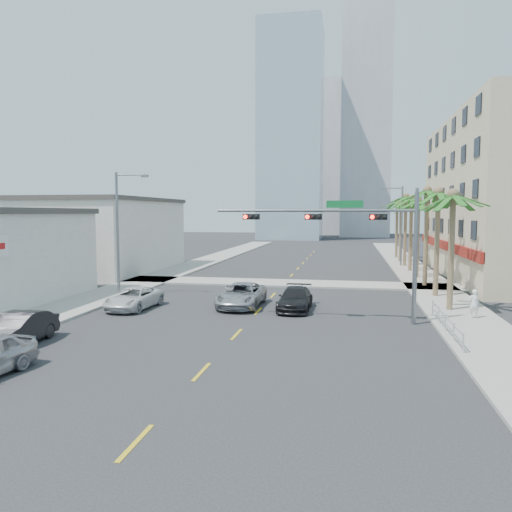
# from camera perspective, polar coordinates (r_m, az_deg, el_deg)

# --- Properties ---
(ground) EXTENTS (260.00, 260.00, 0.00)m
(ground) POSITION_cam_1_polar(r_m,az_deg,el_deg) (21.55, -4.66, -11.44)
(ground) COLOR #262628
(ground) RESTS_ON ground
(sidewalk_right) EXTENTS (4.00, 120.00, 0.15)m
(sidewalk_right) POSITION_cam_1_polar(r_m,az_deg,el_deg) (40.90, 19.73, -3.76)
(sidewalk_right) COLOR gray
(sidewalk_right) RESTS_ON ground
(sidewalk_left) EXTENTS (4.00, 120.00, 0.15)m
(sidewalk_left) POSITION_cam_1_polar(r_m,az_deg,el_deg) (44.01, -12.90, -2.99)
(sidewalk_left) COLOR gray
(sidewalk_left) RESTS_ON ground
(sidewalk_cross) EXTENTS (80.00, 4.00, 0.15)m
(sidewalk_cross) POSITION_cam_1_polar(r_m,az_deg,el_deg) (42.71, 3.16, -3.11)
(sidewalk_cross) COLOR gray
(sidewalk_cross) RESTS_ON ground
(building_left_far) EXTENTS (11.00, 18.00, 7.20)m
(building_left_far) POSITION_cam_1_polar(r_m,az_deg,el_deg) (54.11, -16.88, 2.14)
(building_left_far) COLOR beige
(building_left_far) RESTS_ON ground
(tower_far_left) EXTENTS (14.00, 14.00, 48.00)m
(tower_far_left) POSITION_cam_1_polar(r_m,az_deg,el_deg) (117.10, 4.03, 13.78)
(tower_far_left) COLOR #99B2C6
(tower_far_left) RESTS_ON ground
(tower_far_right) EXTENTS (12.00, 12.00, 60.00)m
(tower_far_right) POSITION_cam_1_polar(r_m,az_deg,el_deg) (132.16, 12.45, 15.30)
(tower_far_right) COLOR #ADADB2
(tower_far_right) RESTS_ON ground
(tower_far_center) EXTENTS (16.00, 16.00, 42.00)m
(tower_far_center) POSITION_cam_1_polar(r_m,az_deg,el_deg) (145.94, 7.40, 10.81)
(tower_far_center) COLOR #ADADB2
(tower_far_center) RESTS_ON ground
(traffic_signal_mast) EXTENTS (11.12, 0.54, 7.20)m
(traffic_signal_mast) POSITION_cam_1_polar(r_m,az_deg,el_deg) (27.90, 11.26, 2.78)
(traffic_signal_mast) COLOR slate
(traffic_signal_mast) RESTS_ON ground
(palm_tree_0) EXTENTS (4.80, 4.80, 7.80)m
(palm_tree_0) POSITION_cam_1_polar(r_m,az_deg,el_deg) (32.52, 21.61, 6.39)
(palm_tree_0) COLOR brown
(palm_tree_0) RESTS_ON ground
(palm_tree_1) EXTENTS (4.80, 4.80, 8.16)m
(palm_tree_1) POSITION_cam_1_polar(r_m,az_deg,el_deg) (37.65, 20.13, 6.73)
(palm_tree_1) COLOR brown
(palm_tree_1) RESTS_ON ground
(palm_tree_2) EXTENTS (4.80, 4.80, 8.52)m
(palm_tree_2) POSITION_cam_1_polar(r_m,az_deg,el_deg) (42.80, 19.00, 6.98)
(palm_tree_2) COLOR brown
(palm_tree_2) RESTS_ON ground
(palm_tree_3) EXTENTS (4.80, 4.80, 7.80)m
(palm_tree_3) POSITION_cam_1_polar(r_m,az_deg,el_deg) (47.93, 18.07, 5.93)
(palm_tree_3) COLOR brown
(palm_tree_3) RESTS_ON ground
(palm_tree_4) EXTENTS (4.80, 4.80, 8.16)m
(palm_tree_4) POSITION_cam_1_polar(r_m,az_deg,el_deg) (53.10, 17.36, 6.21)
(palm_tree_4) COLOR brown
(palm_tree_4) RESTS_ON ground
(palm_tree_5) EXTENTS (4.80, 4.80, 8.52)m
(palm_tree_5) POSITION_cam_1_polar(r_m,az_deg,el_deg) (58.28, 16.78, 6.44)
(palm_tree_5) COLOR brown
(palm_tree_5) RESTS_ON ground
(palm_tree_6) EXTENTS (4.80, 4.80, 7.80)m
(palm_tree_6) POSITION_cam_1_polar(r_m,az_deg,el_deg) (63.43, 16.26, 5.69)
(palm_tree_6) COLOR brown
(palm_tree_6) RESTS_ON ground
(palm_tree_7) EXTENTS (4.80, 4.80, 8.16)m
(palm_tree_7) POSITION_cam_1_polar(r_m,az_deg,el_deg) (68.62, 15.85, 5.92)
(palm_tree_7) COLOR brown
(palm_tree_7) RESTS_ON ground
(streetlight_left) EXTENTS (2.55, 0.25, 9.00)m
(streetlight_left) POSITION_cam_1_polar(r_m,az_deg,el_deg) (37.74, -15.28, 3.25)
(streetlight_left) COLOR slate
(streetlight_left) RESTS_ON ground
(streetlight_right) EXTENTS (2.55, 0.25, 9.00)m
(streetlight_right) POSITION_cam_1_polar(r_m,az_deg,el_deg) (58.20, 16.12, 3.78)
(streetlight_right) COLOR slate
(streetlight_right) RESTS_ON ground
(guardrail) EXTENTS (0.08, 8.08, 1.00)m
(guardrail) POSITION_cam_1_polar(r_m,az_deg,el_deg) (26.92, 20.86, -6.95)
(guardrail) COLOR silver
(guardrail) RESTS_ON ground
(car_parked_mid) EXTENTS (1.80, 4.62, 1.50)m
(car_parked_mid) POSITION_cam_1_polar(r_m,az_deg,el_deg) (25.55, -25.57, -7.57)
(car_parked_mid) COLOR black
(car_parked_mid) RESTS_ON ground
(car_parked_far) EXTENTS (2.54, 4.99, 1.35)m
(car_parked_far) POSITION_cam_1_polar(r_m,az_deg,el_deg) (32.62, -13.79, -4.71)
(car_parked_far) COLOR silver
(car_parked_far) RESTS_ON ground
(car_lane_left) EXTENTS (1.75, 3.90, 1.24)m
(car_lane_left) POSITION_cam_1_polar(r_m,az_deg,el_deg) (32.98, -2.31, -4.56)
(car_lane_left) COLOR black
(car_lane_left) RESTS_ON ground
(car_lane_center) EXTENTS (2.58, 5.51, 1.52)m
(car_lane_center) POSITION_cam_1_polar(r_m,az_deg,el_deg) (32.38, -1.66, -4.48)
(car_lane_center) COLOR #B0B0B4
(car_lane_center) RESTS_ON ground
(car_lane_right) EXTENTS (1.98, 4.82, 1.40)m
(car_lane_right) POSITION_cam_1_polar(r_m,az_deg,el_deg) (31.46, 4.50, -4.89)
(car_lane_right) COLOR black
(car_lane_right) RESTS_ON ground
(pedestrian) EXTENTS (0.66, 0.50, 1.62)m
(pedestrian) POSITION_cam_1_polar(r_m,az_deg,el_deg) (30.85, 23.64, -5.00)
(pedestrian) COLOR white
(pedestrian) RESTS_ON sidewalk_right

